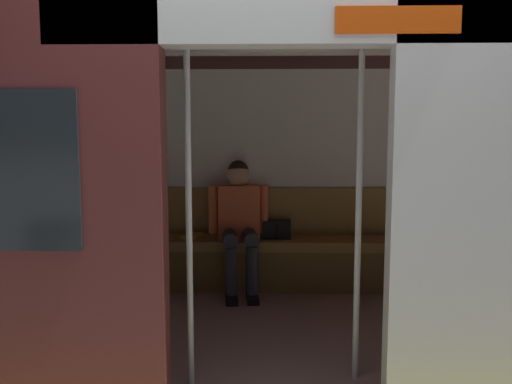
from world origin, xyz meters
TOP-DOWN VIEW (x-y plane):
  - train_car at (0.08, -1.22)m, footprint 6.40×2.75m
  - bench_seat at (0.00, -2.24)m, footprint 3.22×0.44m
  - person_seated at (0.30, -2.19)m, footprint 0.55×0.70m
  - handbag at (-0.05, -2.28)m, footprint 0.26×0.15m
  - book at (0.74, -2.32)m, footprint 0.22×0.26m
  - grab_pole_door at (0.48, -0.37)m, footprint 0.04×0.04m
  - grab_pole_far at (-0.48, -0.45)m, footprint 0.04×0.04m

SIDE VIEW (x-z plane):
  - bench_seat at x=0.00m, z-range 0.13..0.60m
  - book at x=0.74m, z-range 0.47..0.50m
  - handbag at x=-0.05m, z-range 0.47..0.64m
  - person_seated at x=0.30m, z-range 0.09..1.29m
  - grab_pole_door at x=0.48m, z-range 0.00..2.03m
  - grab_pole_far at x=-0.48m, z-range 0.00..2.03m
  - train_car at x=0.08m, z-range 0.37..2.54m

